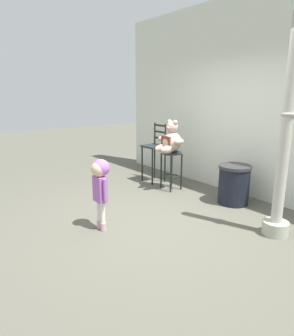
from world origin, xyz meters
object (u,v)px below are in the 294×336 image
object	(u,v)px
child_walking	(100,179)
bar_chair_empty	(155,149)
bar_stool_with_teddy	(171,163)
lamppost	(283,156)
teddy_bear	(171,140)
trash_bin	(234,184)

from	to	relation	value
child_walking	bar_chair_empty	bearing A→B (deg)	64.27
bar_stool_with_teddy	lamppost	bearing A→B (deg)	-5.70
teddy_bear	lamppost	distance (m)	2.26
child_walking	trash_bin	distance (m)	2.31
teddy_bear	bar_chair_empty	bearing A→B (deg)	168.97
trash_bin	teddy_bear	bearing A→B (deg)	-164.71
trash_bin	lamppost	xyz separation A→B (m)	(1.05, -0.52, 0.73)
bar_stool_with_teddy	trash_bin	world-z (taller)	bar_stool_with_teddy
bar_chair_empty	child_walking	bearing A→B (deg)	-56.78
bar_chair_empty	lamppost	bearing A→B (deg)	-6.24
trash_bin	bar_chair_empty	world-z (taller)	bar_chair_empty
bar_stool_with_teddy	bar_chair_empty	xyz separation A→B (m)	(-0.60, 0.09, 0.16)
trash_bin	lamppost	distance (m)	1.38
bar_stool_with_teddy	teddy_bear	size ratio (longest dim) A/B	1.24
teddy_bear	child_walking	distance (m)	2.04
teddy_bear	bar_stool_with_teddy	bearing A→B (deg)	90.00
teddy_bear	child_walking	bearing A→B (deg)	-69.32
lamppost	bar_chair_empty	distance (m)	2.90
child_walking	trash_bin	size ratio (longest dim) A/B	1.49
lamppost	teddy_bear	bearing A→B (deg)	175.06
trash_bin	lamppost	world-z (taller)	lamppost
teddy_bear	bar_chair_empty	distance (m)	0.67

